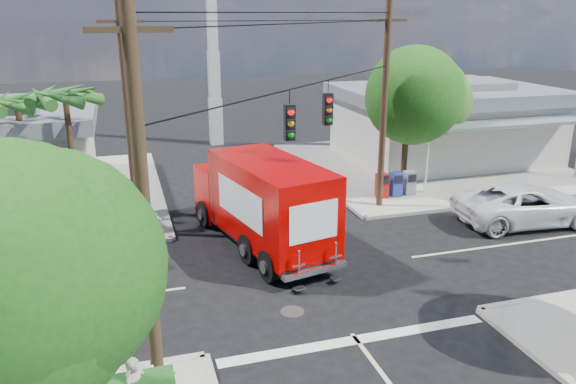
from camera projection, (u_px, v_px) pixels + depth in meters
name	position (u px, v px, depth m)	size (l,w,h in m)	color
ground	(305.00, 272.00, 18.82)	(120.00, 120.00, 0.00)	black
sidewalk_ne	(427.00, 165.00, 31.72)	(14.12, 14.12, 0.14)	gray
sidewalk_nw	(5.00, 201.00, 25.72)	(14.12, 14.12, 0.14)	gray
road_markings	(320.00, 291.00, 17.48)	(32.00, 32.00, 0.01)	beige
building_ne	(445.00, 121.00, 32.47)	(11.80, 10.20, 4.50)	beige
radio_tower	(213.00, 57.00, 35.47)	(0.80, 0.80, 17.00)	silver
tree_sw_front	(35.00, 280.00, 8.70)	(3.88, 3.78, 6.03)	#422D1C
tree_ne_front	(409.00, 94.00, 25.51)	(4.21, 4.14, 6.66)	#422D1C
tree_ne_back	(433.00, 98.00, 28.41)	(3.77, 3.66, 5.82)	#422D1C
palm_nw_front	(65.00, 99.00, 22.05)	(3.01, 3.08, 5.59)	#422D1C
palm_nw_back	(17.00, 105.00, 22.98)	(3.01, 3.08, 5.19)	#422D1C
utility_poles	(245.00, 128.00, 18.42)	(12.00, 10.68, 9.00)	#473321
vending_boxes	(396.00, 184.00, 26.05)	(1.90, 0.50, 1.10)	#A21110
delivery_truck	(262.00, 202.00, 20.38)	(3.95, 8.14, 3.39)	black
parked_car	(526.00, 205.00, 22.93)	(2.69, 5.83, 1.62)	silver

